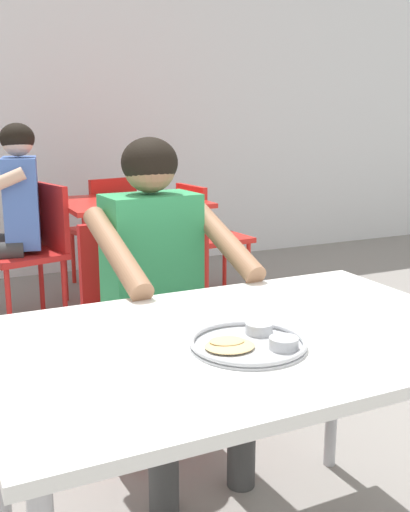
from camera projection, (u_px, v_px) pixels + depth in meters
back_wall at (1, 60)px, 4.55m from camera, size 12.00×0.12×3.40m
table_foreground at (243, 359)px, 1.54m from camera, size 1.28×0.84×0.73m
thali_tray at (250, 342)px, 1.43m from camera, size 0.28×0.28×0.03m
chair_foreground at (140, 316)px, 2.39m from camera, size 0.45×0.46×0.86m
diner_foreground at (162, 275)px, 2.15m from camera, size 0.51×0.57×1.20m
table_background_red at (131, 214)px, 3.98m from camera, size 0.91×0.79×0.74m
chair_red_left at (36, 244)px, 3.71m from camera, size 0.52×0.51×0.87m
chair_red_right at (206, 232)px, 4.27m from camera, size 0.48×0.44×0.82m
chair_red_far at (107, 224)px, 4.51m from camera, size 0.50×0.51×0.84m
patron_background at (7, 207)px, 3.64m from camera, size 0.60×0.56×1.24m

